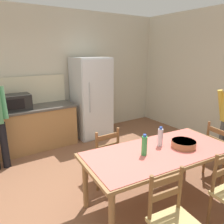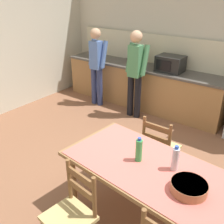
% 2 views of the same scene
% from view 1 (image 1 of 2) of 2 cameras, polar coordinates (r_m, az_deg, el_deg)
% --- Properties ---
extents(ground_plane, '(8.32, 8.32, 0.00)m').
position_cam_1_polar(ground_plane, '(3.28, -3.29, -21.77)').
color(ground_plane, brown).
extents(wall_back, '(6.52, 0.12, 2.90)m').
position_cam_1_polar(wall_back, '(5.12, -19.09, 8.72)').
color(wall_back, beige).
rests_on(wall_back, ground).
extents(refrigerator, '(0.80, 0.73, 1.86)m').
position_cam_1_polar(refrigerator, '(5.16, -5.35, 3.70)').
color(refrigerator, silver).
rests_on(refrigerator, ground).
extents(microwave, '(0.50, 0.39, 0.30)m').
position_cam_1_polar(microwave, '(4.63, -23.60, 2.38)').
color(microwave, black).
rests_on(microwave, kitchen_counter).
extents(dining_table, '(2.07, 1.10, 0.76)m').
position_cam_1_polar(dining_table, '(2.95, 12.24, -11.15)').
color(dining_table, olive).
rests_on(dining_table, ground).
extents(bottle_near_centre, '(0.07, 0.07, 0.27)m').
position_cam_1_polar(bottle_near_centre, '(2.72, 8.44, -8.64)').
color(bottle_near_centre, green).
rests_on(bottle_near_centre, dining_table).
extents(bottle_off_centre, '(0.07, 0.07, 0.27)m').
position_cam_1_polar(bottle_off_centre, '(3.01, 12.50, -6.43)').
color(bottle_off_centre, silver).
rests_on(bottle_off_centre, dining_table).
extents(serving_bowl, '(0.32, 0.32, 0.09)m').
position_cam_1_polar(serving_bowl, '(3.08, 18.21, -7.83)').
color(serving_bowl, '#9E6642').
rests_on(serving_bowl, dining_table).
extents(chair_side_far_left, '(0.42, 0.41, 0.91)m').
position_cam_1_polar(chair_side_far_left, '(3.40, -2.33, -11.52)').
color(chair_side_far_left, brown).
rests_on(chair_side_far_left, ground).
extents(chair_head_end, '(0.46, 0.48, 0.91)m').
position_cam_1_polar(chair_head_end, '(3.95, 26.58, -9.23)').
color(chair_head_end, brown).
rests_on(chair_head_end, ground).
extents(chair_side_near_left, '(0.47, 0.45, 0.91)m').
position_cam_1_polar(chair_side_near_left, '(2.37, 15.74, -25.89)').
color(chair_side_near_left, brown).
rests_on(chair_side_near_left, ground).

